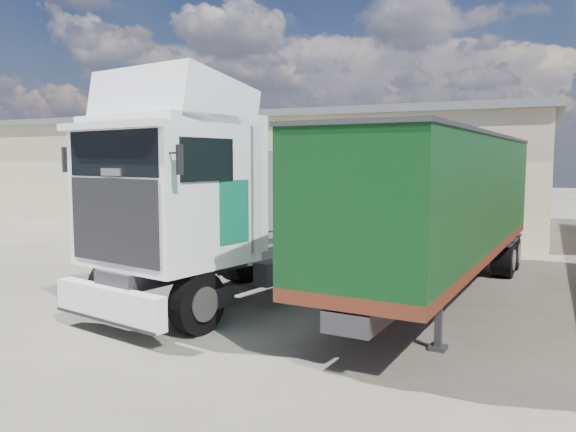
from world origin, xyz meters
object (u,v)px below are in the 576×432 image
at_px(bare_tree, 124,91).
at_px(orange_skip, 134,211).
at_px(tractor_unit, 201,213).
at_px(panel_van, 160,206).
at_px(box_trailer, 443,199).

distance_m(bare_tree, orange_skip, 16.47).
relative_size(tractor_unit, panel_van, 1.37).
xyz_separation_m(bare_tree, box_trailer, (24.64, -17.69, -5.59)).
height_order(bare_tree, panel_van, bare_tree).
height_order(bare_tree, tractor_unit, bare_tree).
xyz_separation_m(panel_van, orange_skip, (-0.93, -0.67, -0.16)).
relative_size(tractor_unit, box_trailer, 0.67).
xyz_separation_m(box_trailer, panel_van, (-13.71, 7.28, -1.21)).
relative_size(box_trailer, orange_skip, 2.92).
bearing_deg(box_trailer, orange_skip, 159.75).
bearing_deg(bare_tree, box_trailer, -35.67).
distance_m(tractor_unit, orange_skip, 14.10).
xyz_separation_m(tractor_unit, panel_van, (-9.15, 10.47, -0.98)).
bearing_deg(box_trailer, tractor_unit, -141.04).
distance_m(panel_van, orange_skip, 1.16).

